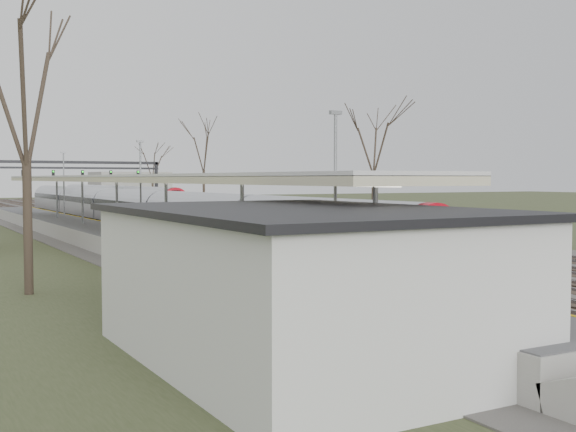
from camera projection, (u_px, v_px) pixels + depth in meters
name	position (u px, v px, depth m)	size (l,w,h in m)	color
track_bed	(156.00, 223.00, 62.57)	(24.00, 160.00, 0.22)	#474442
platform	(101.00, 236.00, 42.75)	(3.50, 69.00, 1.00)	#9E9B93
canopy	(122.00, 178.00, 38.63)	(4.10, 50.00, 3.11)	slate
station_building	(298.00, 289.00, 15.27)	(6.00, 9.00, 3.20)	silver
signal_gantry	(76.00, 170.00, 88.50)	(21.00, 0.59, 6.08)	black
tree_west_near	(25.00, 77.00, 23.75)	(5.00, 5.00, 10.30)	#2D231C
tree_east_far	(374.00, 136.00, 57.51)	(5.00, 5.00, 10.30)	#2D231C
train_near	(133.00, 208.00, 59.06)	(2.62, 75.21, 3.05)	#A0A2A9
train_far	(113.00, 198.00, 89.73)	(2.62, 45.21, 3.05)	#A0A2A9
passenger	(440.00, 271.00, 16.84)	(0.56, 0.37, 1.55)	#413261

